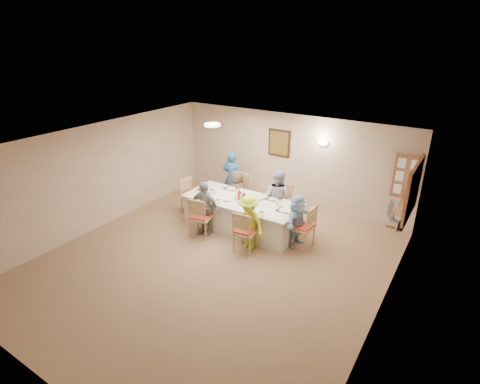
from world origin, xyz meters
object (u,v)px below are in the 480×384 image
Objects in this scene: desk_fan at (392,212)px; diner_back_right at (278,197)px; chair_back_left at (239,193)px; chair_front_right at (246,231)px; diner_front_right at (249,223)px; condiment_ketchup at (240,194)px; dining_table at (242,214)px; diner_front_left at (204,208)px; chair_back_right at (280,204)px; chair_right_end at (302,226)px; diner_right_end at (297,221)px; caregiver at (232,177)px; chair_front_left at (201,216)px; chair_left_end at (191,196)px; diner_back_left at (237,192)px; serving_hatch at (413,191)px.

desk_fan reaches higher than diner_back_right.
chair_back_left is 2.00m from chair_front_right.
desk_fan is 2.94m from diner_front_right.
condiment_ketchup is (-0.66, -0.69, 0.18)m from diner_back_right.
diner_front_left reaches higher than dining_table.
chair_back_right is at bearing 50.53° from condiment_ketchup.
chair_front_right is 0.96× the size of chair_right_end.
diner_right_end is (2.02, 0.68, -0.05)m from diner_front_left.
chair_right_end is (0.95, 0.80, 0.02)m from chair_front_right.
desk_fan is 0.25× the size of diner_right_end.
chair_back_right is at bearing 155.45° from caregiver.
diner_back_right is at bearing -94.97° from chair_front_right.
chair_front_left is 1.04× the size of chair_left_end.
chair_right_end is at bearing 171.96° from diner_back_left.
chair_back_right is 1.49m from diner_front_right.
chair_front_left is 1.03× the size of chair_front_right.
diner_front_right is at bearing 99.96° from diner_back_right.
caregiver is (-4.54, 0.37, -0.76)m from serving_hatch.
condiment_ketchup is (-0.66, -0.81, 0.40)m from chair_back_right.
diner_front_right is (0.00, 0.12, 0.14)m from chair_front_right.
desk_fan reaches higher than dining_table.
diner_front_left is (-1.20, 0.12, 0.18)m from chair_front_right.
chair_front_left reaches higher than chair_back_right.
chair_front_left is at bearing -64.16° from chair_right_end.
condiment_ketchup is at bearing 117.83° from caregiver.
diner_back_right is 1.36m from diner_front_right.
dining_table is at bearing -84.57° from chair_right_end.
diner_back_left is (-0.00, -0.12, 0.08)m from chair_back_left.
chair_back_left is at bearing 179.76° from serving_hatch.
caregiver reaches higher than diner_front_left.
diner_front_left is (-0.00, -1.48, 0.15)m from chair_back_left.
diner_back_right reaches higher than chair_front_right.
dining_table is (-3.38, 0.57, -1.17)m from desk_fan.
chair_left_end reaches higher than dining_table.
caregiver reaches higher than chair_back_right.
chair_back_right is at bearing -64.40° from chair_left_end.
serving_hatch is 1.50× the size of chair_right_end.
chair_right_end is at bearing -31.41° from chair_back_right.
caregiver reaches higher than chair_front_right.
chair_back_left is (-3.98, 1.37, -1.05)m from desk_fan.
diner_front_right is 4.92× the size of condiment_ketchup.
chair_back_left is 0.81× the size of diner_front_right.
diner_back_left is at bearing 142.34° from diner_front_right.
diner_back_left is at bearing -79.11° from chair_back_left.
serving_hatch is at bearing 10.65° from chair_back_left.
diner_back_right reaches higher than chair_back_left.
chair_front_right is 0.80× the size of diner_right_end.
chair_back_right is 0.84× the size of diner_back_left.
chair_right_end is 2.26m from diner_front_left.
chair_left_end is at bearing 179.71° from condiment_ketchup.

